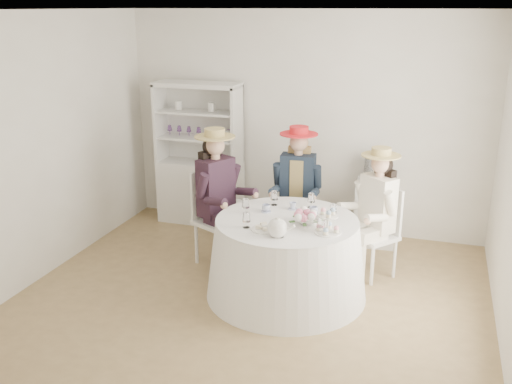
% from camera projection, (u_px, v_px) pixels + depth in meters
% --- Properties ---
extents(ground, '(4.50, 4.50, 0.00)m').
position_uv_depth(ground, '(253.00, 296.00, 5.64)').
color(ground, olive).
rests_on(ground, ground).
extents(ceiling, '(4.50, 4.50, 0.00)m').
position_uv_depth(ceiling, '(252.00, 10.00, 4.80)').
color(ceiling, white).
rests_on(ceiling, wall_back).
extents(wall_back, '(4.50, 0.00, 4.50)m').
position_uv_depth(wall_back, '(303.00, 123.00, 7.03)').
color(wall_back, silver).
rests_on(wall_back, ground).
extents(wall_front, '(4.50, 0.00, 4.50)m').
position_uv_depth(wall_front, '(148.00, 248.00, 3.41)').
color(wall_front, silver).
rests_on(wall_front, ground).
extents(wall_left, '(0.00, 4.50, 4.50)m').
position_uv_depth(wall_left, '(46.00, 146.00, 5.88)').
color(wall_left, silver).
rests_on(wall_left, ground).
extents(tea_table, '(1.57, 1.57, 0.79)m').
position_uv_depth(tea_table, '(286.00, 258.00, 5.56)').
color(tea_table, white).
rests_on(tea_table, ground).
extents(hutch, '(1.13, 0.52, 1.83)m').
position_uv_depth(hutch, '(201.00, 174.00, 7.41)').
color(hutch, silver).
rests_on(hutch, ground).
extents(side_table, '(0.52, 0.52, 0.75)m').
position_uv_depth(side_table, '(375.00, 213.00, 6.82)').
color(side_table, silver).
rests_on(side_table, ground).
extents(hatbox, '(0.39, 0.39, 0.33)m').
position_uv_depth(hatbox, '(378.00, 169.00, 6.65)').
color(hatbox, black).
rests_on(hatbox, side_table).
extents(guest_left, '(0.64, 0.58, 1.52)m').
position_uv_depth(guest_left, '(218.00, 190.00, 6.10)').
color(guest_left, silver).
rests_on(guest_left, ground).
extents(guest_mid, '(0.54, 0.56, 1.48)m').
position_uv_depth(guest_mid, '(297.00, 183.00, 6.37)').
color(guest_mid, silver).
rests_on(guest_mid, ground).
extents(guest_right, '(0.58, 0.60, 1.39)m').
position_uv_depth(guest_right, '(376.00, 206.00, 5.82)').
color(guest_right, silver).
rests_on(guest_right, ground).
extents(spare_chair, '(0.51, 0.51, 0.87)m').
position_uv_depth(spare_chair, '(230.00, 203.00, 6.88)').
color(spare_chair, silver).
rests_on(spare_chair, ground).
extents(teacup_a, '(0.11, 0.11, 0.07)m').
position_uv_depth(teacup_a, '(266.00, 209.00, 5.63)').
color(teacup_a, white).
rests_on(teacup_a, tea_table).
extents(teacup_b, '(0.07, 0.07, 0.07)m').
position_uv_depth(teacup_b, '(293.00, 206.00, 5.70)').
color(teacup_b, white).
rests_on(teacup_b, tea_table).
extents(teacup_c, '(0.10, 0.10, 0.07)m').
position_uv_depth(teacup_c, '(314.00, 211.00, 5.57)').
color(teacup_c, white).
rests_on(teacup_c, tea_table).
extents(flower_bowl, '(0.26, 0.26, 0.05)m').
position_uv_depth(flower_bowl, '(307.00, 221.00, 5.33)').
color(flower_bowl, white).
rests_on(flower_bowl, tea_table).
extents(flower_arrangement, '(0.20, 0.19, 0.07)m').
position_uv_depth(flower_arrangement, '(304.00, 216.00, 5.26)').
color(flower_arrangement, pink).
rests_on(flower_arrangement, tea_table).
extents(table_teapot, '(0.25, 0.18, 0.19)m').
position_uv_depth(table_teapot, '(278.00, 228.00, 5.02)').
color(table_teapot, white).
rests_on(table_teapot, tea_table).
extents(sandwich_plate, '(0.24, 0.24, 0.05)m').
position_uv_depth(sandwich_plate, '(264.00, 228.00, 5.19)').
color(sandwich_plate, white).
rests_on(sandwich_plate, tea_table).
extents(cupcake_stand, '(0.24, 0.24, 0.22)m').
position_uv_depth(cupcake_stand, '(328.00, 224.00, 5.09)').
color(cupcake_stand, white).
rests_on(cupcake_stand, tea_table).
extents(stemware_set, '(0.92, 0.92, 0.15)m').
position_uv_depth(stemware_set, '(287.00, 212.00, 5.41)').
color(stemware_set, white).
rests_on(stemware_set, tea_table).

